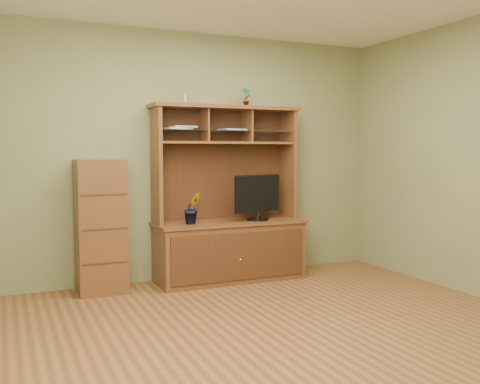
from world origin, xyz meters
TOP-DOWN VIEW (x-y plane):
  - room at (0.00, 0.00)m, footprint 4.54×4.04m
  - media_hutch at (0.32, 1.73)m, footprint 1.66×0.61m
  - monitor at (0.64, 1.65)m, footprint 0.62×0.24m
  - orchid_plant at (-0.12, 1.65)m, footprint 0.19×0.15m
  - top_plant at (0.56, 1.80)m, footprint 0.12×0.09m
  - reed_diffuser at (-0.14, 1.80)m, footprint 0.06×0.06m
  - magazines at (-0.00, 1.81)m, footprint 0.93×0.26m
  - side_cabinet at (-1.04, 1.77)m, footprint 0.47×0.43m

SIDE VIEW (x-z plane):
  - media_hutch at x=0.32m, z-range -0.43..1.47m
  - side_cabinet at x=-1.04m, z-range 0.00..1.32m
  - orchid_plant at x=-0.12m, z-range 0.65..0.98m
  - monitor at x=0.64m, z-range 0.66..1.16m
  - room at x=0.00m, z-range -0.02..2.72m
  - magazines at x=0.00m, z-range 1.63..1.67m
  - top_plant at x=0.56m, z-range 1.90..2.12m
  - reed_diffuser at x=-0.14m, z-range 1.87..2.16m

